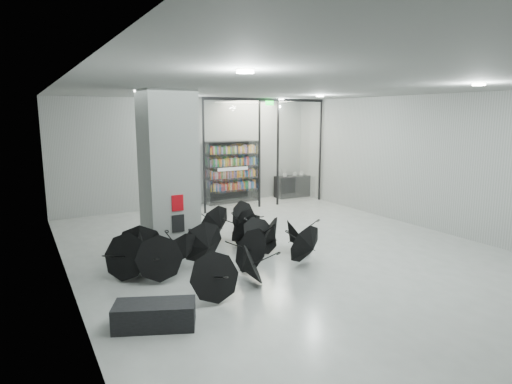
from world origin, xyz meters
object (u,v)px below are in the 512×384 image
column (168,173)px  umbrella_cluster (222,248)px  bookshelf (232,172)px  shop_counter (293,186)px  bench (155,315)px

column → umbrella_cluster: (0.82, -1.33, -1.69)m
bookshelf → shop_counter: (2.70, -0.21, -0.76)m
column → umbrella_cluster: size_ratio=0.74×
umbrella_cluster → bookshelf: bearing=61.6°
bench → umbrella_cluster: 3.35m
column → bookshelf: column is taller
column → bench: column is taller
bookshelf → umbrella_cluster: bearing=-120.2°
bench → shop_counter: shop_counter is taller
bookshelf → bench: bearing=-125.3°
shop_counter → umbrella_cluster: bearing=-134.5°
shop_counter → bench: bearing=-134.0°
bookshelf → shop_counter: 2.81m
column → shop_counter: column is taller
shop_counter → umbrella_cluster: (-5.98, -5.87, -0.13)m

